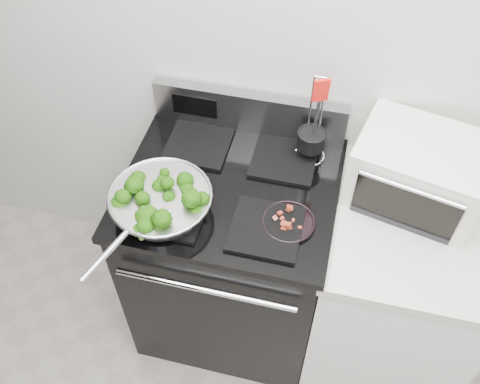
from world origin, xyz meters
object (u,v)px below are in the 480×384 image
(gas_range, at_px, (232,254))
(utensil_holder, at_px, (311,144))
(bacon_plate, at_px, (289,220))
(skillet, at_px, (161,202))
(toaster_oven, at_px, (418,171))

(gas_range, height_order, utensil_holder, utensil_holder)
(bacon_plate, bearing_deg, gas_range, 151.99)
(skillet, distance_m, toaster_oven, 0.91)
(gas_range, height_order, toaster_oven, toaster_oven)
(skillet, bearing_deg, utensil_holder, 58.44)
(gas_range, bearing_deg, toaster_oven, 11.52)
(gas_range, xyz_separation_m, toaster_oven, (0.65, 0.13, 0.56))
(gas_range, relative_size, toaster_oven, 2.26)
(skillet, distance_m, utensil_holder, 0.60)
(skillet, xyz_separation_m, bacon_plate, (0.44, 0.05, -0.04))
(gas_range, distance_m, utensil_holder, 0.62)
(skillet, distance_m, bacon_plate, 0.44)
(bacon_plate, bearing_deg, toaster_oven, 32.39)
(skillet, bearing_deg, bacon_plate, 25.15)
(bacon_plate, bearing_deg, skillet, -172.99)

